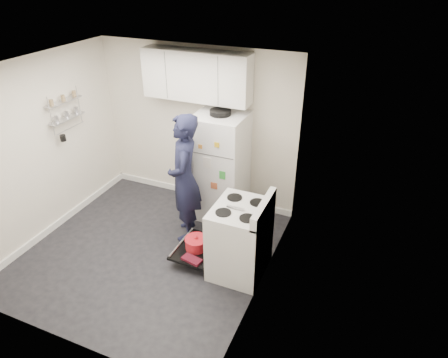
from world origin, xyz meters
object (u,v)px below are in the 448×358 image
at_px(electric_range, 239,240).
at_px(person, 184,179).
at_px(refrigerator, 221,167).
at_px(open_oven_door, 197,246).

distance_m(electric_range, person, 1.14).
height_order(refrigerator, person, person).
relative_size(open_oven_door, refrigerator, 0.41).
bearing_deg(open_oven_door, person, 131.45).
relative_size(refrigerator, person, 0.93).
distance_m(electric_range, refrigerator, 1.36).
relative_size(electric_range, person, 0.60).
distance_m(refrigerator, person, 0.73).
distance_m(open_oven_door, refrigerator, 1.28).
bearing_deg(electric_range, refrigerator, 123.36).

